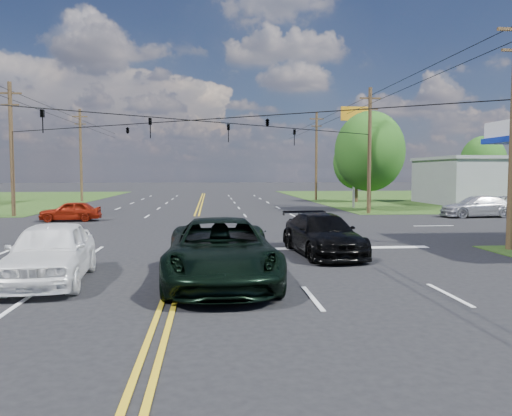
{
  "coord_description": "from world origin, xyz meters",
  "views": [
    {
      "loc": [
        1.01,
        -15.91,
        3.09
      ],
      "look_at": [
        3.02,
        6.0,
        1.55
      ],
      "focal_mm": 35.0,
      "sensor_mm": 36.0,
      "label": 1
    }
  ],
  "objects": [
    {
      "name": "ground",
      "position": [
        0.0,
        12.0,
        0.0
      ],
      "size": [
        280.0,
        280.0,
        0.0
      ],
      "primitive_type": "plane",
      "color": "black",
      "rests_on": "ground"
    },
    {
      "name": "grass_ne",
      "position": [
        35.0,
        44.0,
        0.0
      ],
      "size": [
        46.0,
        48.0,
        0.03
      ],
      "primitive_type": "cube",
      "color": "#213B13",
      "rests_on": "ground"
    },
    {
      "name": "stop_bar",
      "position": [
        5.0,
        4.0,
        0.0
      ],
      "size": [
        10.0,
        0.5,
        0.02
      ],
      "primitive_type": "cube",
      "color": "silver",
      "rests_on": "ground"
    },
    {
      "name": "retail_ne",
      "position": [
        30.0,
        32.0,
        2.2
      ],
      "size": [
        14.0,
        10.0,
        4.4
      ],
      "primitive_type": "cube",
      "color": "gray",
      "rests_on": "ground"
    },
    {
      "name": "pole_nw",
      "position": [
        -13.0,
        21.0,
        4.92
      ],
      "size": [
        1.6,
        0.28,
        9.5
      ],
      "color": "#3B2519",
      "rests_on": "ground"
    },
    {
      "name": "pole_ne",
      "position": [
        13.0,
        21.0,
        4.92
      ],
      "size": [
        1.6,
        0.28,
        9.5
      ],
      "color": "#3B2519",
      "rests_on": "ground"
    },
    {
      "name": "pole_left_far",
      "position": [
        -13.0,
        40.0,
        5.17
      ],
      "size": [
        1.6,
        0.28,
        10.0
      ],
      "color": "#3B2519",
      "rests_on": "ground"
    },
    {
      "name": "pole_right_far",
      "position": [
        13.0,
        40.0,
        5.17
      ],
      "size": [
        1.6,
        0.28,
        10.0
      ],
      "color": "#3B2519",
      "rests_on": "ground"
    },
    {
      "name": "span_wire_signals",
      "position": [
        0.0,
        12.0,
        6.0
      ],
      "size": [
        26.0,
        18.0,
        1.13
      ],
      "color": "black",
      "rests_on": "ground"
    },
    {
      "name": "power_lines",
      "position": [
        0.0,
        10.0,
        8.6
      ],
      "size": [
        26.04,
        100.0,
        0.64
      ],
      "color": "black",
      "rests_on": "ground"
    },
    {
      "name": "tree_right_a",
      "position": [
        14.0,
        24.0,
        4.87
      ],
      "size": [
        5.7,
        5.7,
        8.18
      ],
      "color": "#3B2519",
      "rests_on": "ground"
    },
    {
      "name": "tree_right_b",
      "position": [
        16.5,
        36.0,
        4.22
      ],
      "size": [
        4.94,
        4.94,
        7.09
      ],
      "color": "#3B2519",
      "rests_on": "ground"
    },
    {
      "name": "tree_far_r",
      "position": [
        34.0,
        42.0,
        4.54
      ],
      "size": [
        5.32,
        5.32,
        7.63
      ],
      "color": "#3B2519",
      "rests_on": "ground"
    },
    {
      "name": "pickup_dkgreen",
      "position": [
        1.28,
        -2.05,
        0.9
      ],
      "size": [
        3.08,
        6.55,
        1.81
      ],
      "primitive_type": "imported",
      "rotation": [
        0.0,
        0.0,
        0.01
      ],
      "color": "black",
      "rests_on": "ground"
    },
    {
      "name": "suv_black",
      "position": [
        5.24,
        2.55,
        0.77
      ],
      "size": [
        2.68,
        5.51,
        1.54
      ],
      "primitive_type": "imported",
      "rotation": [
        0.0,
        0.0,
        0.1
      ],
      "color": "black",
      "rests_on": "ground"
    },
    {
      "name": "pickup_white",
      "position": [
        -3.5,
        -1.5,
        0.87
      ],
      "size": [
        2.52,
        5.25,
        1.73
      ],
      "primitive_type": "imported",
      "rotation": [
        0.0,
        0.0,
        0.1
      ],
      "color": "white",
      "rests_on": "ground"
    },
    {
      "name": "sedan_red",
      "position": [
        -7.99,
        17.04,
        0.65
      ],
      "size": [
        3.9,
        1.76,
        1.3
      ],
      "primitive_type": "imported",
      "rotation": [
        0.0,
        0.0,
        -1.51
      ],
      "color": "maroon",
      "rests_on": "ground"
    },
    {
      "name": "sedan_far",
      "position": [
        19.68,
        17.5,
        0.75
      ],
      "size": [
        5.29,
        2.38,
        1.51
      ],
      "primitive_type": "imported",
      "rotation": [
        0.0,
        0.0,
        -1.52
      ],
      "color": "silver",
      "rests_on": "ground"
    },
    {
      "name": "polesign_ne",
      "position": [
        13.71,
        27.46,
        7.08
      ],
      "size": [
        2.46,
        0.29,
        8.93
      ],
      "color": "#A5A5AA",
      "rests_on": "ground"
    }
  ]
}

